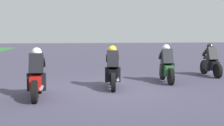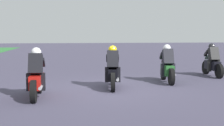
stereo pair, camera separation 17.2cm
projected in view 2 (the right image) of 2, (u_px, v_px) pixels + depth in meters
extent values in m
plane|color=#413D52|center=(111.00, 88.00, 10.37)|extent=(120.00, 120.00, 0.00)
cylinder|color=black|center=(206.00, 68.00, 14.06)|extent=(0.65, 0.18, 0.64)
cylinder|color=black|center=(219.00, 71.00, 12.68)|extent=(0.65, 0.18, 0.64)
cube|color=black|center=(212.00, 65.00, 13.35)|extent=(1.12, 0.38, 0.40)
ellipsoid|color=black|center=(212.00, 59.00, 13.42)|extent=(0.50, 0.33, 0.24)
cube|color=red|center=(217.00, 66.00, 12.85)|extent=(0.07, 0.16, 0.08)
cylinder|color=#A5A5AD|center=(219.00, 69.00, 13.03)|extent=(0.43, 0.12, 0.10)
cube|color=black|center=(214.00, 54.00, 13.20)|extent=(0.51, 0.43, 0.66)
sphere|color=#242429|center=(212.00, 46.00, 13.39)|extent=(0.32, 0.32, 0.30)
cube|color=slate|center=(208.00, 57.00, 13.82)|extent=(0.17, 0.27, 0.23)
cube|color=black|center=(209.00, 66.00, 13.21)|extent=(0.19, 0.15, 0.52)
cube|color=black|center=(218.00, 66.00, 13.25)|extent=(0.19, 0.15, 0.52)
cube|color=black|center=(206.00, 53.00, 13.56)|extent=(0.39, 0.12, 0.31)
cube|color=black|center=(214.00, 53.00, 13.60)|extent=(0.39, 0.12, 0.31)
cylinder|color=black|center=(163.00, 72.00, 12.34)|extent=(0.65, 0.22, 0.64)
cylinder|color=black|center=(171.00, 77.00, 10.95)|extent=(0.65, 0.22, 0.64)
cube|color=#27662C|center=(167.00, 70.00, 11.63)|extent=(1.13, 0.45, 0.40)
ellipsoid|color=#27662C|center=(167.00, 62.00, 11.70)|extent=(0.51, 0.35, 0.24)
cube|color=red|center=(170.00, 71.00, 11.12)|extent=(0.08, 0.17, 0.08)
cylinder|color=#A5A5AD|center=(173.00, 74.00, 11.30)|extent=(0.43, 0.15, 0.10)
cube|color=black|center=(168.00, 57.00, 11.48)|extent=(0.53, 0.45, 0.66)
sphere|color=silver|center=(167.00, 48.00, 11.67)|extent=(0.33, 0.33, 0.30)
cube|color=#784D76|center=(165.00, 60.00, 12.09)|extent=(0.18, 0.28, 0.23)
cube|color=black|center=(163.00, 70.00, 11.50)|extent=(0.20, 0.16, 0.52)
cube|color=black|center=(173.00, 70.00, 11.52)|extent=(0.20, 0.16, 0.52)
cube|color=black|center=(161.00, 56.00, 11.85)|extent=(0.39, 0.15, 0.31)
cube|color=black|center=(170.00, 56.00, 11.86)|extent=(0.39, 0.15, 0.31)
cylinder|color=black|center=(112.00, 76.00, 11.06)|extent=(0.65, 0.23, 0.64)
cylinder|color=black|center=(113.00, 82.00, 9.67)|extent=(0.65, 0.23, 0.64)
cube|color=black|center=(113.00, 74.00, 10.35)|extent=(1.13, 0.48, 0.40)
ellipsoid|color=black|center=(113.00, 65.00, 10.42)|extent=(0.52, 0.37, 0.24)
cube|color=red|center=(113.00, 75.00, 9.84)|extent=(0.08, 0.17, 0.08)
cylinder|color=#A5A5AD|center=(117.00, 79.00, 10.01)|extent=(0.43, 0.16, 0.10)
cube|color=black|center=(113.00, 60.00, 10.20)|extent=(0.54, 0.47, 0.66)
sphere|color=gold|center=(113.00, 50.00, 10.39)|extent=(0.34, 0.34, 0.30)
cube|color=#62694E|center=(112.00, 63.00, 10.81)|extent=(0.19, 0.28, 0.23)
cube|color=black|center=(107.00, 75.00, 10.23)|extent=(0.20, 0.16, 0.52)
cube|color=black|center=(118.00, 75.00, 10.23)|extent=(0.20, 0.16, 0.52)
cube|color=black|center=(108.00, 58.00, 10.57)|extent=(0.40, 0.15, 0.31)
cube|color=black|center=(117.00, 58.00, 10.58)|extent=(0.40, 0.15, 0.31)
cylinder|color=black|center=(39.00, 83.00, 9.46)|extent=(0.64, 0.15, 0.64)
cylinder|color=black|center=(34.00, 91.00, 8.08)|extent=(0.64, 0.15, 0.64)
cube|color=#AF1510|center=(36.00, 81.00, 8.76)|extent=(1.11, 0.34, 0.40)
ellipsoid|color=#AF1510|center=(37.00, 71.00, 8.83)|extent=(0.49, 0.31, 0.24)
cube|color=red|center=(34.00, 83.00, 8.25)|extent=(0.06, 0.16, 0.08)
cylinder|color=#A5A5AD|center=(41.00, 87.00, 8.45)|extent=(0.42, 0.11, 0.10)
cube|color=black|center=(36.00, 64.00, 8.61)|extent=(0.49, 0.41, 0.66)
sphere|color=silver|center=(36.00, 52.00, 8.79)|extent=(0.31, 0.31, 0.30)
cube|color=#689057|center=(38.00, 68.00, 9.22)|extent=(0.16, 0.26, 0.23)
cube|color=black|center=(29.00, 82.00, 8.61)|extent=(0.18, 0.14, 0.52)
cube|color=black|center=(43.00, 82.00, 8.67)|extent=(0.18, 0.14, 0.52)
cube|color=black|center=(31.00, 62.00, 8.96)|extent=(0.39, 0.11, 0.31)
cube|color=black|center=(43.00, 62.00, 9.01)|extent=(0.39, 0.11, 0.31)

